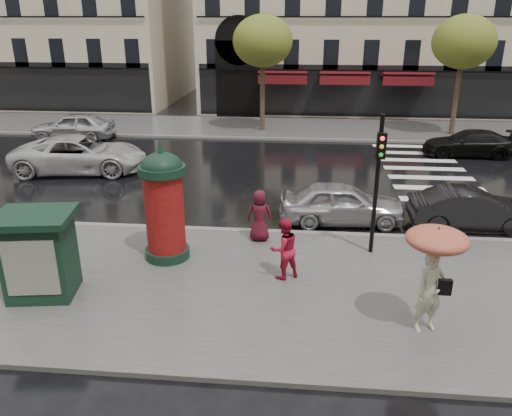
# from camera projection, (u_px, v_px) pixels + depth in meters

# --- Properties ---
(ground) EXTENTS (160.00, 160.00, 0.00)m
(ground) POSITION_uv_depth(u_px,v_px,m) (281.00, 282.00, 13.05)
(ground) COLOR black
(ground) RESTS_ON ground
(near_sidewalk) EXTENTS (90.00, 7.00, 0.12)m
(near_sidewalk) POSITION_uv_depth(u_px,v_px,m) (280.00, 289.00, 12.56)
(near_sidewalk) COLOR #474744
(near_sidewalk) RESTS_ON ground
(far_sidewalk) EXTENTS (90.00, 6.00, 0.12)m
(far_sidewalk) POSITION_uv_depth(u_px,v_px,m) (296.00, 128.00, 30.68)
(far_sidewalk) COLOR #474744
(far_sidewalk) RESTS_ON ground
(near_kerb) EXTENTS (90.00, 0.25, 0.14)m
(near_kerb) POSITION_uv_depth(u_px,v_px,m) (286.00, 233.00, 15.81)
(near_kerb) COLOR slate
(near_kerb) RESTS_ON ground
(far_kerb) EXTENTS (90.00, 0.25, 0.14)m
(far_kerb) POSITION_uv_depth(u_px,v_px,m) (295.00, 139.00, 27.89)
(far_kerb) COLOR slate
(far_kerb) RESTS_ON ground
(zebra_crossing) EXTENTS (3.60, 11.75, 0.01)m
(zebra_crossing) POSITION_uv_depth(u_px,v_px,m) (431.00, 178.00, 21.43)
(zebra_crossing) COLOR silver
(zebra_crossing) RESTS_ON ground
(tree_far_left) EXTENTS (3.40, 3.40, 6.64)m
(tree_far_left) POSITION_uv_depth(u_px,v_px,m) (263.00, 41.00, 28.09)
(tree_far_left) COLOR #38281C
(tree_far_left) RESTS_ON ground
(tree_far_right) EXTENTS (3.40, 3.40, 6.64)m
(tree_far_right) POSITION_uv_depth(u_px,v_px,m) (464.00, 42.00, 27.12)
(tree_far_right) COLOR #38281C
(tree_far_right) RESTS_ON ground
(woman_umbrella) EXTENTS (1.28, 1.28, 2.45)m
(woman_umbrella) POSITION_uv_depth(u_px,v_px,m) (434.00, 263.00, 10.28)
(woman_umbrella) COLOR beige
(woman_umbrella) RESTS_ON near_sidewalk
(woman_red) EXTENTS (1.00, 0.94, 1.64)m
(woman_red) POSITION_uv_depth(u_px,v_px,m) (284.00, 249.00, 12.75)
(woman_red) COLOR #B51632
(woman_red) RESTS_ON near_sidewalk
(man_burgundy) EXTENTS (0.78, 0.52, 1.58)m
(man_burgundy) POSITION_uv_depth(u_px,v_px,m) (260.00, 216.00, 14.94)
(man_burgundy) COLOR #4B0F1C
(man_burgundy) RESTS_ON near_sidewalk
(morris_column) EXTENTS (1.27, 1.27, 3.43)m
(morris_column) POSITION_uv_depth(u_px,v_px,m) (164.00, 202.00, 13.55)
(morris_column) COLOR black
(morris_column) RESTS_ON near_sidewalk
(traffic_light) EXTENTS (0.25, 0.37, 3.98)m
(traffic_light) POSITION_uv_depth(u_px,v_px,m) (378.00, 172.00, 13.52)
(traffic_light) COLOR black
(traffic_light) RESTS_ON near_sidewalk
(newsstand) EXTENTS (1.95, 1.72, 2.11)m
(newsstand) POSITION_uv_depth(u_px,v_px,m) (39.00, 254.00, 11.88)
(newsstand) COLOR black
(newsstand) RESTS_ON near_sidewalk
(car_silver) EXTENTS (4.23, 1.93, 1.41)m
(car_silver) POSITION_uv_depth(u_px,v_px,m) (342.00, 203.00, 16.54)
(car_silver) COLOR #B1B1B6
(car_silver) RESTS_ON ground
(car_darkgrey) EXTENTS (3.94, 1.41, 1.29)m
(car_darkgrey) POSITION_uv_depth(u_px,v_px,m) (471.00, 209.00, 16.19)
(car_darkgrey) COLOR black
(car_darkgrey) RESTS_ON ground
(car_white) EXTENTS (6.01, 3.34, 1.59)m
(car_white) POSITION_uv_depth(u_px,v_px,m) (80.00, 154.00, 22.00)
(car_white) COLOR #B9B9B9
(car_white) RESTS_ON ground
(car_black) EXTENTS (4.43, 1.91, 1.27)m
(car_black) POSITION_uv_depth(u_px,v_px,m) (469.00, 143.00, 24.61)
(car_black) COLOR black
(car_black) RESTS_ON ground
(car_far_silver) EXTENTS (4.65, 2.22, 1.54)m
(car_far_silver) POSITION_uv_depth(u_px,v_px,m) (73.00, 126.00, 27.77)
(car_far_silver) COLOR #BABABF
(car_far_silver) RESTS_ON ground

